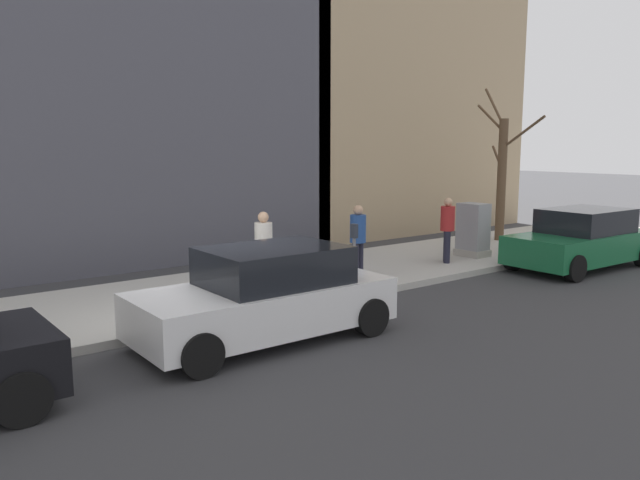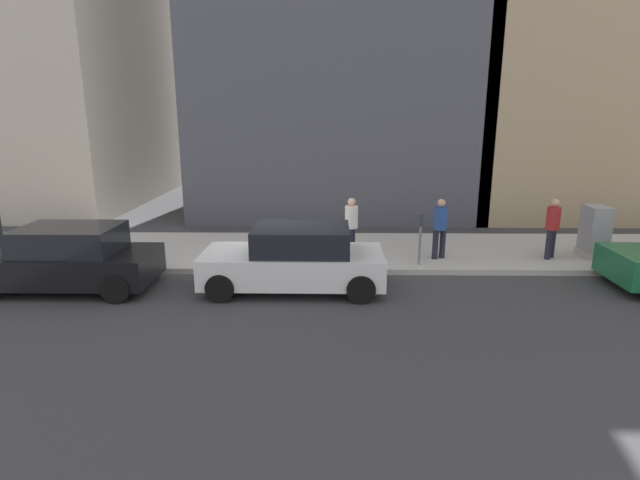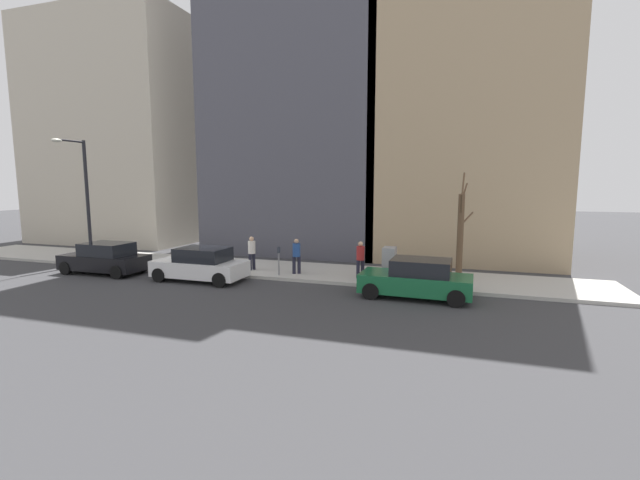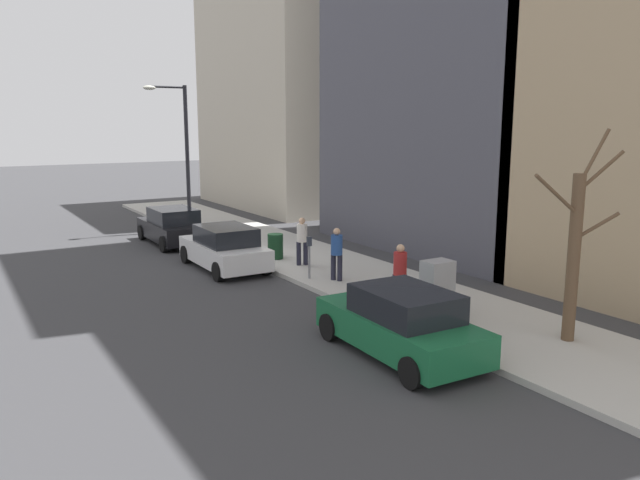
# 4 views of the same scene
# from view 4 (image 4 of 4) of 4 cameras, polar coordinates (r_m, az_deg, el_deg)

# --- Properties ---
(ground_plane) EXTENTS (120.00, 120.00, 0.00)m
(ground_plane) POSITION_cam_4_polar(r_m,az_deg,el_deg) (22.63, -6.47, -2.16)
(ground_plane) COLOR #38383A
(sidewalk) EXTENTS (4.00, 36.00, 0.15)m
(sidewalk) POSITION_cam_4_polar(r_m,az_deg,el_deg) (23.51, -2.06, -1.43)
(sidewalk) COLOR #B2AFA8
(sidewalk) RESTS_ON ground
(parked_car_green) EXTENTS (2.03, 4.25, 1.52)m
(parked_car_green) POSITION_cam_4_polar(r_m,az_deg,el_deg) (13.74, 7.42, -7.55)
(parked_car_green) COLOR #196038
(parked_car_green) RESTS_ON ground
(parked_car_white) EXTENTS (1.95, 4.21, 1.52)m
(parked_car_white) POSITION_cam_4_polar(r_m,az_deg,el_deg) (21.77, -8.71, -0.75)
(parked_car_white) COLOR white
(parked_car_white) RESTS_ON ground
(parked_car_black) EXTENTS (1.93, 4.20, 1.52)m
(parked_car_black) POSITION_cam_4_polar(r_m,az_deg,el_deg) (26.71, -13.33, 1.20)
(parked_car_black) COLOR black
(parked_car_black) RESTS_ON ground
(parking_meter) EXTENTS (0.14, 0.10, 1.35)m
(parking_meter) POSITION_cam_4_polar(r_m,az_deg,el_deg) (19.59, -0.99, -1.19)
(parking_meter) COLOR slate
(parking_meter) RESTS_ON sidewalk
(utility_box) EXTENTS (0.83, 0.61, 1.43)m
(utility_box) POSITION_cam_4_polar(r_m,az_deg,el_deg) (16.19, 10.65, -4.40)
(utility_box) COLOR #A8A399
(utility_box) RESTS_ON sidewalk
(streetlamp) EXTENTS (1.97, 0.32, 6.50)m
(streetlamp) POSITION_cam_4_polar(r_m,az_deg,el_deg) (29.34, -12.57, 8.51)
(streetlamp) COLOR black
(streetlamp) RESTS_ON sidewalk
(bare_tree) EXTENTS (2.61, 0.68, 4.74)m
(bare_tree) POSITION_cam_4_polar(r_m,az_deg,el_deg) (14.91, 22.27, -0.94)
(bare_tree) COLOR brown
(bare_tree) RESTS_ON sidewalk
(trash_bin) EXTENTS (0.56, 0.56, 0.90)m
(trash_bin) POSITION_cam_4_polar(r_m,az_deg,el_deg) (22.61, -4.10, -0.58)
(trash_bin) COLOR #14381E
(trash_bin) RESTS_ON sidewalk
(pedestrian_near_meter) EXTENTS (0.36, 0.36, 1.66)m
(pedestrian_near_meter) POSITION_cam_4_polar(r_m,az_deg,el_deg) (16.95, 7.32, -2.79)
(pedestrian_near_meter) COLOR #1E1E2D
(pedestrian_near_meter) RESTS_ON sidewalk
(pedestrian_midblock) EXTENTS (0.36, 0.38, 1.66)m
(pedestrian_midblock) POSITION_cam_4_polar(r_m,az_deg,el_deg) (19.35, 1.53, -1.01)
(pedestrian_midblock) COLOR #1E1E2D
(pedestrian_midblock) RESTS_ON sidewalk
(pedestrian_far_corner) EXTENTS (0.39, 0.36, 1.66)m
(pedestrian_far_corner) POSITION_cam_4_polar(r_m,az_deg,el_deg) (21.44, -1.65, 0.15)
(pedestrian_far_corner) COLOR #1E1E2D
(pedestrian_far_corner) RESTS_ON sidewalk
(office_tower_right) EXTENTS (12.08, 12.08, 16.30)m
(office_tower_right) POSITION_cam_4_polar(r_m,az_deg,el_deg) (39.48, 0.49, 15.28)
(office_tower_right) COLOR #BCB29E
(office_tower_right) RESTS_ON ground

